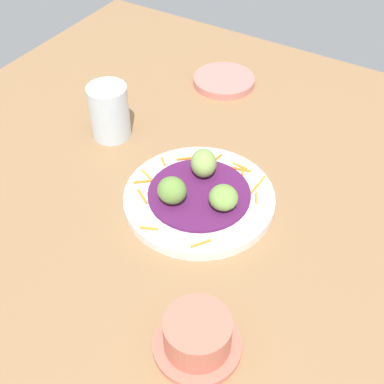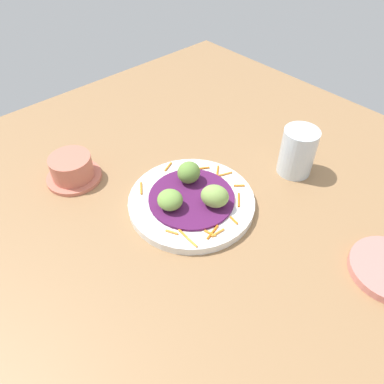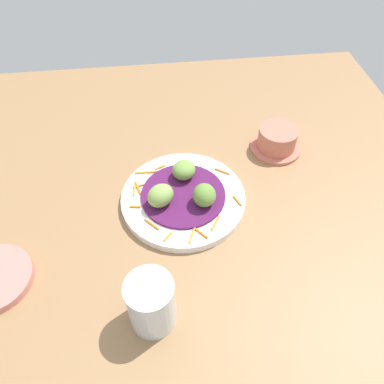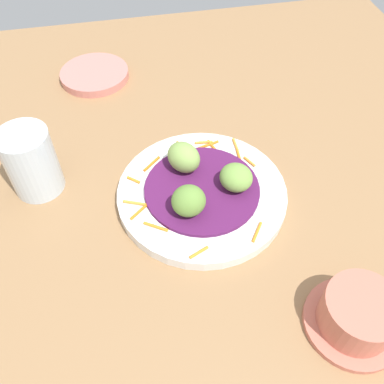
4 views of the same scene
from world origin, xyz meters
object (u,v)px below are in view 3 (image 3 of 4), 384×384
Objects in this scene: guac_scoop_left at (184,170)px; guac_scoop_center at (161,196)px; guac_scoop_right at (204,196)px; water_glass at (151,303)px; main_plate at (183,198)px; terracotta_bowl at (277,140)px.

guac_scoop_left is 0.90× the size of guac_scoop_center.
guac_scoop_right is at bearing 82.01° from guac_scoop_center.
guac_scoop_left is at bearing 164.40° from water_glass.
water_glass is (22.77, -7.00, 4.20)cm from main_plate.
main_plate is 2.39× the size of water_glass.
terracotta_bowl is (-15.61, 18.31, -1.85)cm from guac_scoop_right.
guac_scoop_center is 0.46× the size of terracotta_bowl.
water_glass is (19.90, -10.68, 0.69)cm from guac_scoop_right.
guac_scoop_left is 22.88cm from terracotta_bowl.
terracotta_bowl is (-12.74, 21.99, 1.66)cm from main_plate.
terracotta_bowl is at bearing 120.09° from main_plate.
guac_scoop_right is at bearing 52.01° from main_plate.
guac_scoop_center and guac_scoop_right have the same top height.
guac_scoop_right is 0.41× the size of terracotta_bowl.
terracotta_bowl is at bearing 110.84° from guac_scoop_left.
terracotta_bowl is (-14.49, 26.31, -1.82)cm from guac_scoop_center.
main_plate is 5.84cm from guac_scoop_right.
guac_scoop_right is (1.12, 8.00, 0.02)cm from guac_scoop_center.
guac_scoop_center is 8.08cm from guac_scoop_right.
main_plate is at bearing 112.01° from guac_scoop_center.
terracotta_bowl reaches higher than main_plate.
guac_scoop_center is 21.20cm from water_glass.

